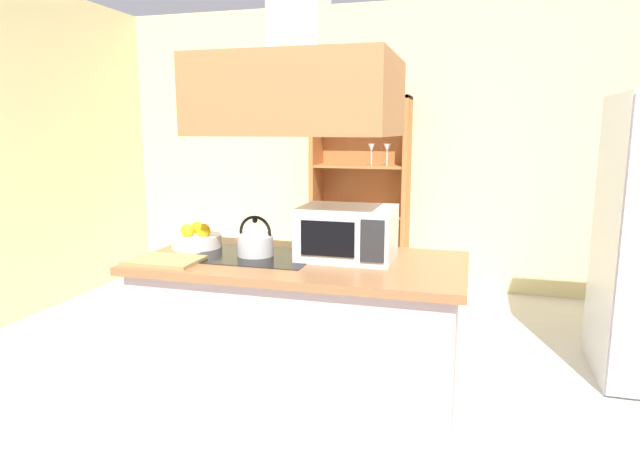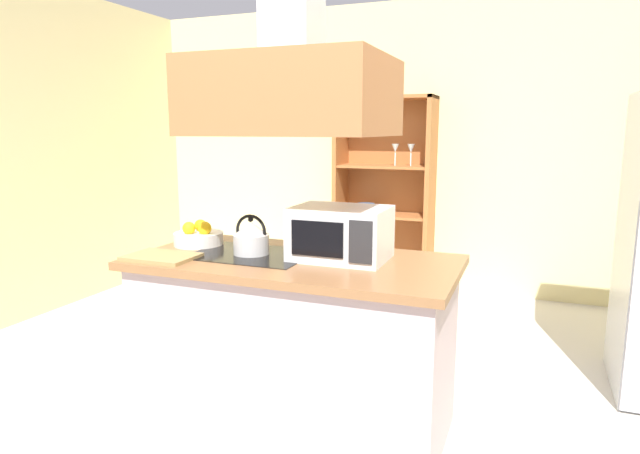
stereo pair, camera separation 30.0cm
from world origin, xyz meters
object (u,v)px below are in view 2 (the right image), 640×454
object	(u,v)px
dish_cabinet	(385,206)
cutting_board	(162,257)
microwave	(340,233)
fruit_bowl	(199,237)
kettle	(251,238)

from	to	relation	value
dish_cabinet	cutting_board	size ratio (longest dim) A/B	5.39
dish_cabinet	microwave	world-z (taller)	dish_cabinet
microwave	fruit_bowl	size ratio (longest dim) A/B	1.70
kettle	fruit_bowl	xyz separation A→B (m)	(-0.38, 0.10, -0.04)
microwave	fruit_bowl	world-z (taller)	microwave
cutting_board	fruit_bowl	bearing A→B (deg)	91.88
dish_cabinet	kettle	bearing A→B (deg)	-90.36
dish_cabinet	fruit_bowl	size ratio (longest dim) A/B	6.78
kettle	dish_cabinet	bearing A→B (deg)	89.64
fruit_bowl	cutting_board	bearing A→B (deg)	-88.12
cutting_board	dish_cabinet	bearing A→B (deg)	82.24
cutting_board	fruit_bowl	size ratio (longest dim) A/B	1.26
kettle	microwave	world-z (taller)	microwave
microwave	fruit_bowl	bearing A→B (deg)	178.32
microwave	dish_cabinet	bearing A→B (deg)	99.91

